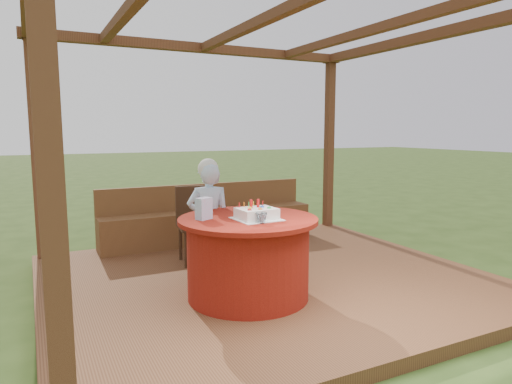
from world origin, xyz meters
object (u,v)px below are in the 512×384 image
chair (196,220)px  elderly_woman (209,219)px  bench (209,223)px  table (248,257)px  birthday_cake (257,214)px  gift_bag (204,209)px  drinking_glass (261,218)px

chair → elderly_woman: 0.73m
bench → table: size_ratio=2.33×
elderly_woman → birthday_cake: elderly_woman is taller
bench → gift_bag: bearing=-111.8°
elderly_woman → drinking_glass: size_ratio=12.72×
bench → table: bearing=-101.4°
drinking_glass → elderly_woman: bearing=98.1°
bench → chair: chair is taller
table → elderly_woman: 0.72m
birthday_cake → gift_bag: 0.48m
elderly_woman → chair: bearing=81.6°
chair → gift_bag: (-0.36, -1.25, 0.36)m
elderly_woman → gift_bag: elderly_woman is taller
bench → drinking_glass: drinking_glass is taller
drinking_glass → bench: bearing=79.7°
chair → elderly_woman: (-0.10, -0.71, 0.14)m
bench → gift_bag: size_ratio=15.26×
table → drinking_glass: size_ratio=12.89×
bench → birthday_cake: bearing=-100.0°
table → elderly_woman: elderly_woman is taller
bench → chair: size_ratio=3.37×
table → chair: size_ratio=1.44×
elderly_woman → birthday_cake: (0.17, -0.76, 0.17)m
table → birthday_cake: (0.04, -0.11, 0.43)m
chair → drinking_glass: (0.03, -1.64, 0.31)m
table → birthday_cake: bearing=-71.4°
bench → table: bench is taller
table → chair: chair is taller
bench → table: 2.23m
table → elderly_woman: size_ratio=1.01×
elderly_woman → birthday_cake: bearing=-77.1°
chair → drinking_glass: size_ratio=8.93×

